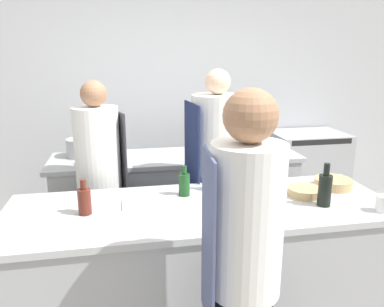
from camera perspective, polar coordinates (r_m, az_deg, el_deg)
wall_back at (r=4.34m, az=-4.48°, el=9.29°), size 8.00×0.06×2.80m
prep_counter at (r=2.61m, az=1.51°, el=-16.97°), size 2.46×0.84×0.89m
pass_counter at (r=3.69m, az=-2.27°, el=-6.99°), size 2.34×0.65×0.89m
oven_range at (r=4.66m, az=16.90°, el=-2.62°), size 0.84×0.63×0.94m
chef_at_prep_near at (r=1.80m, az=7.84°, el=-17.62°), size 0.35×0.33×1.70m
chef_at_stove at (r=3.09m, az=-13.83°, el=-4.53°), size 0.40×0.39×1.64m
chef_at_pass_far at (r=3.01m, az=3.63°, el=-3.88°), size 0.43×0.41×1.72m
bottle_olive_oil at (r=2.62m, az=4.63°, el=-3.52°), size 0.08×0.08×0.27m
bottle_vinegar at (r=2.54m, az=-1.20°, el=-4.62°), size 0.08×0.08×0.21m
bottle_wine at (r=2.34m, az=-16.07°, el=-6.88°), size 0.08×0.08×0.22m
bottle_cooking_oil at (r=2.27m, az=12.93°, el=-6.37°), size 0.06×0.06×0.31m
bottle_sauce at (r=2.50m, az=19.59°, el=-5.11°), size 0.08×0.08×0.28m
bowl_mixing_large at (r=2.88m, az=20.71°, el=-4.24°), size 0.26×0.26×0.07m
bowl_prep_small at (r=2.66m, az=16.83°, el=-5.59°), size 0.23×0.23×0.05m
cup at (r=2.57m, az=27.06°, el=-6.84°), size 0.08×0.08×0.10m
cutting_board at (r=2.44m, az=-6.33°, el=-7.48°), size 0.36×0.18×0.01m
stockpot at (r=3.64m, az=-16.63°, el=0.86°), size 0.25×0.25×0.17m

